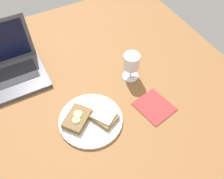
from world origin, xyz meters
The scene contains 7 objects.
wooden_table centered at (0.00, 0.00, 1.50)cm, with size 140.00×140.00×3.00cm, color brown.
plate centered at (-1.27, -7.73, 3.59)cm, with size 24.34×24.34×1.18cm, color silver.
sandwich_with_cheese centered at (3.41, -9.78, 5.42)cm, with size 10.59×11.51×2.64cm.
sandwich_with_cucumber centered at (-5.94, -5.69, 5.43)cm, with size 13.48×13.02×2.76cm.
wine_glass centered at (23.76, 5.07, 11.41)cm, with size 7.14×7.14×12.55cm.
laptop centered at (-25.39, 30.11, 7.32)cm, with size 33.70×25.57×22.06cm.
napkin centered at (23.94, -13.59, 3.20)cm, with size 12.45×13.91×0.40cm, color #B23333.
Camera 1 is at (-17.57, -56.25, 85.54)cm, focal length 40.00 mm.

